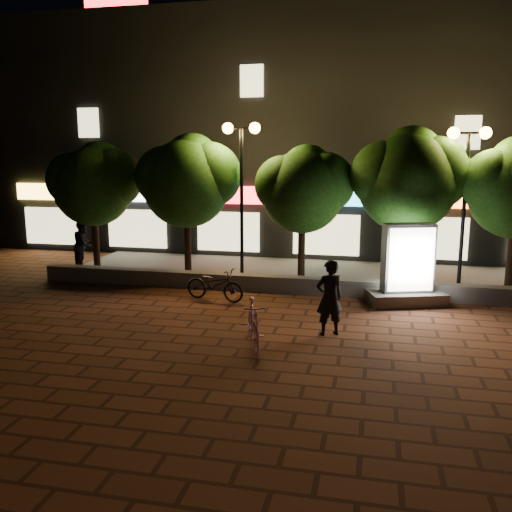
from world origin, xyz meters
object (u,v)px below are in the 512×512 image
(tree_left, at_px, (188,178))
(ad_kiosk, at_px, (407,272))
(street_lamp_left, at_px, (241,161))
(tree_far_left, at_px, (95,181))
(scooter_parked, at_px, (215,284))
(scooter_pink, at_px, (253,323))
(tree_mid, at_px, (304,186))
(street_lamp_right, at_px, (467,166))
(pedestrian, at_px, (83,244))
(rider, at_px, (329,298))
(tree_right, at_px, (409,177))

(tree_left, height_order, ad_kiosk, tree_left)
(street_lamp_left, bearing_deg, tree_far_left, 177.24)
(scooter_parked, bearing_deg, scooter_pink, -138.80)
(tree_far_left, distance_m, tree_mid, 7.50)
(tree_far_left, distance_m, street_lamp_right, 12.47)
(pedestrian, bearing_deg, tree_left, -98.47)
(ad_kiosk, height_order, scooter_parked, ad_kiosk)
(rider, height_order, scooter_parked, rider)
(tree_left, relative_size, tree_right, 0.97)
(tree_right, height_order, rider, tree_right)
(tree_right, distance_m, ad_kiosk, 3.32)
(street_lamp_left, distance_m, street_lamp_right, 7.00)
(street_lamp_right, relative_size, scooter_pink, 2.82)
(tree_left, xyz_separation_m, pedestrian, (-4.01, -0.15, -2.43))
(tree_left, bearing_deg, tree_mid, -0.00)
(scooter_parked, bearing_deg, street_lamp_left, 7.99)
(tree_mid, xyz_separation_m, street_lamp_left, (-2.05, -0.26, 0.81))
(scooter_pink, height_order, scooter_parked, scooter_pink)
(tree_far_left, distance_m, scooter_parked, 6.62)
(tree_left, xyz_separation_m, scooter_parked, (1.76, -2.87, -2.96))
(rider, bearing_deg, street_lamp_left, -82.33)
(street_lamp_right, distance_m, scooter_pink, 8.70)
(scooter_parked, xyz_separation_m, pedestrian, (-5.78, 2.72, 0.53))
(scooter_pink, height_order, pedestrian, pedestrian)
(tree_right, bearing_deg, street_lamp_left, -177.19)
(street_lamp_right, xyz_separation_m, rider, (-3.63, -4.96, -2.97))
(tree_far_left, relative_size, street_lamp_left, 0.89)
(tree_far_left, bearing_deg, tree_left, 0.00)
(scooter_pink, height_order, rider, rider)
(rider, xyz_separation_m, scooter_parked, (-3.55, 2.35, -0.44))
(tree_left, height_order, pedestrian, tree_left)
(tree_far_left, height_order, tree_left, tree_left)
(scooter_pink, bearing_deg, ad_kiosk, 30.78)
(tree_right, height_order, ad_kiosk, tree_right)
(street_lamp_right, height_order, pedestrian, street_lamp_right)
(tree_right, height_order, scooter_parked, tree_right)
(ad_kiosk, bearing_deg, pedestrian, 170.53)
(tree_far_left, height_order, tree_mid, tree_far_left)
(pedestrian, bearing_deg, ad_kiosk, -110.13)
(rider, bearing_deg, scooter_parked, -60.01)
(tree_mid, bearing_deg, scooter_parked, -127.84)
(street_lamp_left, height_order, pedestrian, street_lamp_left)
(tree_far_left, height_order, scooter_parked, tree_far_left)
(tree_far_left, height_order, street_lamp_right, street_lamp_right)
(street_lamp_left, distance_m, ad_kiosk, 6.40)
(tree_left, bearing_deg, ad_kiosk, -15.64)
(rider, bearing_deg, scooter_pink, 8.32)
(scooter_pink, bearing_deg, tree_right, 40.82)
(scooter_pink, bearing_deg, tree_far_left, 119.00)
(street_lamp_right, bearing_deg, tree_right, 170.90)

